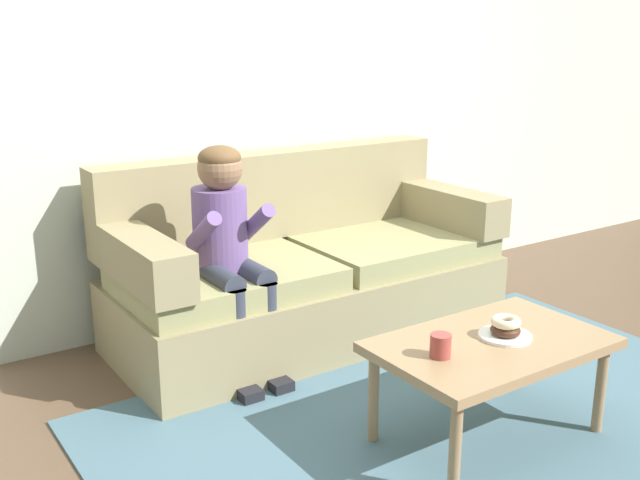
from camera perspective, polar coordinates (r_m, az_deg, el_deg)
ground at (r=3.52m, az=6.48°, el=-11.51°), size 10.00×10.00×0.00m
wall_back at (r=4.29m, az=-5.39°, el=12.94°), size 8.00×0.10×2.80m
area_rug at (r=3.35m, az=9.31°, el=-12.97°), size 2.89×1.75×0.01m
couch at (r=4.01m, az=-1.23°, el=-2.50°), size 2.08×0.90×0.97m
coffee_table at (r=3.05m, az=12.98°, el=-8.29°), size 0.93×0.58×0.43m
person_child at (r=3.48m, az=-7.07°, el=0.07°), size 0.34×0.58×1.10m
plate at (r=3.07m, az=14.00°, el=-7.15°), size 0.21×0.21×0.01m
donut at (r=3.06m, az=14.03°, el=-6.72°), size 0.13×0.13×0.04m
donut_second at (r=3.04m, az=14.07°, el=-6.09°), size 0.17×0.17×0.04m
mug at (r=2.83m, az=9.23°, el=-8.01°), size 0.08×0.08×0.09m
toy_controller at (r=3.89m, az=13.32°, el=-8.66°), size 0.23×0.09×0.05m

